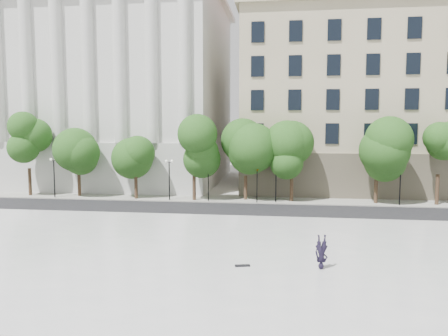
{
  "coord_description": "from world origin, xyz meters",
  "views": [
    {
      "loc": [
        6.67,
        -21.9,
        7.98
      ],
      "look_at": [
        2.46,
        10.0,
        4.83
      ],
      "focal_mm": 35.0,
      "sensor_mm": 36.0,
      "label": 1
    }
  ],
  "objects": [
    {
      "name": "far_sidewalk",
      "position": [
        0.0,
        24.0,
        0.06
      ],
      "size": [
        60.0,
        4.0,
        0.12
      ],
      "primitive_type": "cube",
      "color": "#A9A89C",
      "rests_on": "ground"
    },
    {
      "name": "person_lying",
      "position": [
        8.83,
        0.93,
        0.7
      ],
      "size": [
        0.89,
        1.89,
        0.5
      ],
      "primitive_type": "imported",
      "rotation": [
        -1.54,
        0.0,
        0.13
      ],
      "color": "black",
      "rests_on": "plaza"
    },
    {
      "name": "street_trees",
      "position": [
        -0.52,
        23.57,
        5.32
      ],
      "size": [
        47.28,
        5.18,
        8.22
      ],
      "color": "#382619",
      "rests_on": "ground"
    },
    {
      "name": "lamp_posts",
      "position": [
        0.14,
        22.6,
        2.93
      ],
      "size": [
        37.14,
        0.28,
        4.41
      ],
      "color": "black",
      "rests_on": "ground"
    },
    {
      "name": "building_west",
      "position": [
        -17.0,
        38.57,
        12.89
      ],
      "size": [
        31.5,
        27.65,
        25.6
      ],
      "color": "silver",
      "rests_on": "ground"
    },
    {
      "name": "traffic_light_east",
      "position": [
        4.24,
        22.3,
        3.66
      ],
      "size": [
        0.69,
        1.7,
        4.17
      ],
      "color": "black",
      "rests_on": "ground"
    },
    {
      "name": "skateboard",
      "position": [
        4.67,
        0.79,
        0.49
      ],
      "size": [
        0.83,
        0.38,
        0.08
      ],
      "primitive_type": "cube",
      "rotation": [
        0.0,
        0.0,
        0.23
      ],
      "color": "black",
      "rests_on": "plaza"
    },
    {
      "name": "street",
      "position": [
        0.0,
        18.0,
        0.01
      ],
      "size": [
        60.0,
        8.0,
        0.02
      ],
      "primitive_type": "cube",
      "color": "black",
      "rests_on": "ground"
    },
    {
      "name": "plaza",
      "position": [
        0.0,
        3.0,
        0.23
      ],
      "size": [
        44.0,
        22.0,
        0.45
      ],
      "primitive_type": "cube",
      "color": "silver",
      "rests_on": "ground"
    },
    {
      "name": "ground",
      "position": [
        0.0,
        0.0,
        0.0
      ],
      "size": [
        160.0,
        160.0,
        0.0
      ],
      "primitive_type": "plane",
      "color": "#A9A79F",
      "rests_on": "ground"
    },
    {
      "name": "building_east",
      "position": [
        20.0,
        38.91,
        11.14
      ],
      "size": [
        36.0,
        26.15,
        23.0
      ],
      "color": "#BDAE90",
      "rests_on": "ground"
    },
    {
      "name": "traffic_light_west",
      "position": [
        -0.8,
        22.3,
        3.71
      ],
      "size": [
        0.58,
        1.8,
        4.21
      ],
      "color": "black",
      "rests_on": "ground"
    }
  ]
}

